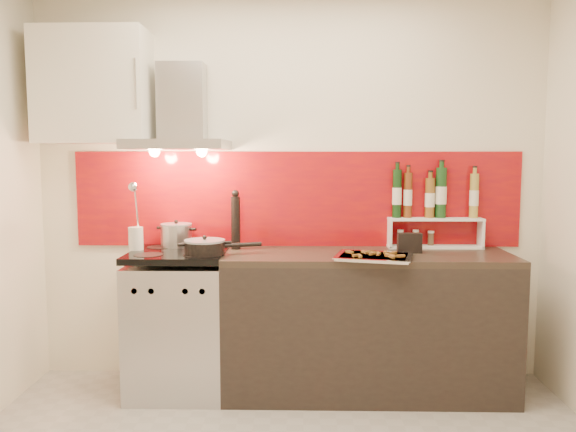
{
  "coord_description": "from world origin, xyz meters",
  "views": [
    {
      "loc": [
        0.07,
        -2.4,
        1.5
      ],
      "look_at": [
        0.0,
        0.95,
        1.15
      ],
      "focal_mm": 35.0,
      "sensor_mm": 36.0,
      "label": 1
    }
  ],
  "objects_px": {
    "pepper_mill": "(236,221)",
    "baking_tray": "(374,256)",
    "counter": "(367,323)",
    "stock_pot": "(176,235)",
    "saute_pan": "(206,247)",
    "range_stove": "(180,323)"
  },
  "relations": [
    {
      "from": "pepper_mill",
      "to": "baking_tray",
      "type": "height_order",
      "value": "pepper_mill"
    },
    {
      "from": "counter",
      "to": "pepper_mill",
      "type": "relative_size",
      "value": 4.61
    },
    {
      "from": "range_stove",
      "to": "saute_pan",
      "type": "distance_m",
      "value": 0.56
    },
    {
      "from": "baking_tray",
      "to": "saute_pan",
      "type": "bearing_deg",
      "value": 175.06
    },
    {
      "from": "range_stove",
      "to": "saute_pan",
      "type": "relative_size",
      "value": 1.94
    },
    {
      "from": "range_stove",
      "to": "stock_pot",
      "type": "bearing_deg",
      "value": 105.29
    },
    {
      "from": "counter",
      "to": "baking_tray",
      "type": "xyz_separation_m",
      "value": [
        0.01,
        -0.2,
        0.47
      ]
    },
    {
      "from": "saute_pan",
      "to": "baking_tray",
      "type": "height_order",
      "value": "saute_pan"
    },
    {
      "from": "counter",
      "to": "stock_pot",
      "type": "relative_size",
      "value": 8.68
    },
    {
      "from": "stock_pot",
      "to": "saute_pan",
      "type": "height_order",
      "value": "stock_pot"
    },
    {
      "from": "range_stove",
      "to": "stock_pot",
      "type": "distance_m",
      "value": 0.58
    },
    {
      "from": "saute_pan",
      "to": "pepper_mill",
      "type": "distance_m",
      "value": 0.33
    },
    {
      "from": "range_stove",
      "to": "counter",
      "type": "height_order",
      "value": "range_stove"
    },
    {
      "from": "saute_pan",
      "to": "stock_pot",
      "type": "bearing_deg",
      "value": 130.08
    },
    {
      "from": "range_stove",
      "to": "counter",
      "type": "xyz_separation_m",
      "value": [
        1.2,
        0.0,
        0.01
      ]
    },
    {
      "from": "stock_pot",
      "to": "pepper_mill",
      "type": "distance_m",
      "value": 0.41
    },
    {
      "from": "counter",
      "to": "saute_pan",
      "type": "xyz_separation_m",
      "value": [
        -1.0,
        -0.11,
        0.51
      ]
    },
    {
      "from": "counter",
      "to": "saute_pan",
      "type": "relative_size",
      "value": 3.84
    },
    {
      "from": "counter",
      "to": "stock_pot",
      "type": "distance_m",
      "value": 1.37
    },
    {
      "from": "range_stove",
      "to": "baking_tray",
      "type": "relative_size",
      "value": 1.78
    },
    {
      "from": "range_stove",
      "to": "pepper_mill",
      "type": "xyz_separation_m",
      "value": [
        0.35,
        0.15,
        0.65
      ]
    },
    {
      "from": "saute_pan",
      "to": "baking_tray",
      "type": "relative_size",
      "value": 0.91
    }
  ]
}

